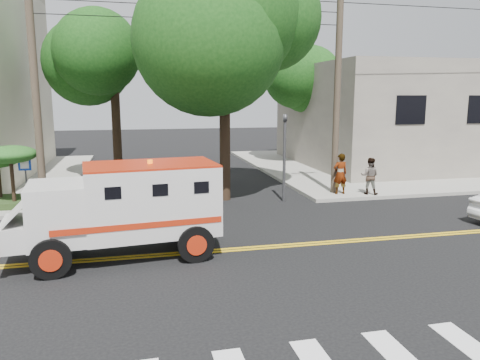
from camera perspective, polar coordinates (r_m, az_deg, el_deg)
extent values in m
plane|color=black|center=(13.41, -2.74, -8.63)|extent=(100.00, 100.00, 0.00)
cube|color=gray|center=(30.67, 18.05, 1.76)|extent=(17.00, 17.00, 0.15)
cube|color=slate|center=(31.62, 20.25, 7.48)|extent=(14.00, 12.00, 6.00)
cylinder|color=#382D23|center=(18.80, -23.67, 9.91)|extent=(0.28, 0.28, 9.00)
cylinder|color=#382D23|center=(20.54, 11.77, 10.50)|extent=(0.28, 0.28, 9.00)
cylinder|color=black|center=(19.37, -1.87, 7.78)|extent=(0.44, 0.44, 7.00)
sphere|color=#10390F|center=(19.53, -1.93, 18.09)|extent=(5.32, 5.32, 5.32)
sphere|color=#10390F|center=(19.14, 2.09, 19.98)|extent=(4.56, 4.56, 4.56)
cylinder|color=black|center=(24.55, -14.83, 6.33)|extent=(0.44, 0.44, 5.60)
sphere|color=#10390F|center=(24.54, -15.13, 12.86)|extent=(3.92, 3.92, 3.92)
sphere|color=#10390F|center=(23.99, -13.16, 14.02)|extent=(3.36, 3.36, 3.36)
cylinder|color=black|center=(30.47, 7.74, 7.60)|extent=(0.44, 0.44, 5.95)
sphere|color=#10390F|center=(30.48, 7.88, 13.20)|extent=(4.20, 4.20, 4.20)
sphere|color=#10390F|center=(30.29, 9.96, 14.01)|extent=(3.60, 3.60, 3.60)
cylinder|color=#3F3F42|center=(19.23, 5.43, 2.63)|extent=(0.12, 0.12, 3.60)
imported|color=#3F3F42|center=(19.10, 5.49, 6.65)|extent=(0.15, 0.18, 0.90)
cylinder|color=#3F3F42|center=(19.40, -24.56, -0.59)|extent=(0.06, 0.06, 2.00)
cube|color=#0C33A5|center=(19.22, -24.78, 1.73)|extent=(0.45, 0.03, 0.45)
cylinder|color=black|center=(19.57, -25.99, 0.07)|extent=(0.14, 0.14, 1.68)
ellipsoid|color=#174C17|center=(19.44, -26.21, 2.82)|extent=(1.91, 1.91, 0.66)
cube|color=beige|center=(12.98, -10.76, -2.31)|extent=(3.66, 2.39, 1.86)
cube|color=beige|center=(12.91, -21.33, -3.71)|extent=(1.62, 2.09, 1.51)
cube|color=black|center=(12.88, -24.52, -2.15)|extent=(0.21, 1.51, 0.62)
cube|color=beige|center=(13.10, -25.29, -5.81)|extent=(0.98, 1.85, 0.62)
cube|color=#AB230D|center=(13.22, -27.14, -6.82)|extent=(0.36, 1.91, 0.31)
cube|color=#AB230D|center=(12.81, -10.90, 1.88)|extent=(3.66, 2.39, 0.05)
cylinder|color=black|center=(12.21, -22.07, -8.89)|extent=(1.00, 0.38, 0.98)
cylinder|color=black|center=(14.11, -21.67, -6.32)|extent=(1.00, 0.38, 0.98)
cylinder|color=black|center=(12.48, -5.45, -7.75)|extent=(1.00, 0.38, 0.98)
cylinder|color=black|center=(14.34, -7.32, -5.39)|extent=(1.00, 0.38, 0.98)
imported|color=gray|center=(20.51, 12.12, 0.74)|extent=(0.67, 0.46, 1.76)
imported|color=gray|center=(20.79, 15.53, 0.48)|extent=(0.97, 0.93, 1.58)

